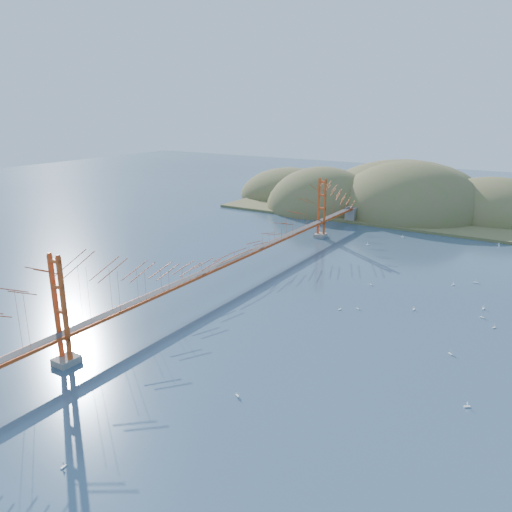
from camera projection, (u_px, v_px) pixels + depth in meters
The scene contains 19 objects.
ground at pixel (235, 280), 75.07m from camera, with size 320.00×320.00×0.00m, color #304761.
bridge at pixel (235, 235), 73.17m from camera, with size 2.20×94.40×12.00m.
far_headlands at pixel (392, 206), 129.25m from camera, with size 84.00×58.00×25.00m.
sailboat_7 at pixel (476, 282), 73.73m from camera, with size 0.62×0.51×0.72m.
sailboat_14 at pixel (340, 309), 64.10m from camera, with size 0.49×0.51×0.57m.
sailboat_10 at pixel (64, 466), 36.26m from camera, with size 0.41×0.49×0.56m.
sailboat_9 at pixel (494, 327), 58.87m from camera, with size 0.54×0.54×0.58m.
sailboat_16 at pixel (371, 284), 72.93m from camera, with size 0.51×0.51×0.55m.
sailboat_2 at pixel (450, 353), 52.68m from camera, with size 0.57×0.57×0.60m.
sailboat_12 at pixel (403, 236), 99.16m from camera, with size 0.57×0.50×0.65m.
sailboat_1 at pixel (358, 308), 64.33m from camera, with size 0.51×0.51×0.55m.
sailboat_13 at pixel (467, 406), 43.48m from camera, with size 0.61×0.61×0.64m.
sailboat_3 at pixel (367, 244), 93.67m from camera, with size 0.55×0.55×0.58m.
sailboat_15 at pixel (499, 245), 93.08m from camera, with size 0.63×0.63×0.70m.
sailboat_6 at pixel (237, 395), 45.11m from camera, with size 0.58×0.58×0.62m.
sailboat_5 at pixel (483, 308), 64.29m from camera, with size 0.52×0.61×0.71m.
sailboat_0 at pixel (414, 309), 64.06m from camera, with size 0.45×0.54×0.63m.
sailboat_8 at pixel (453, 284), 72.74m from camera, with size 0.55×0.55×0.58m.
sailboat_extra_0 at pixel (482, 317), 61.70m from camera, with size 0.55×0.52×0.61m.
Camera 1 is at (40.67, -58.00, 25.33)m, focal length 35.00 mm.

